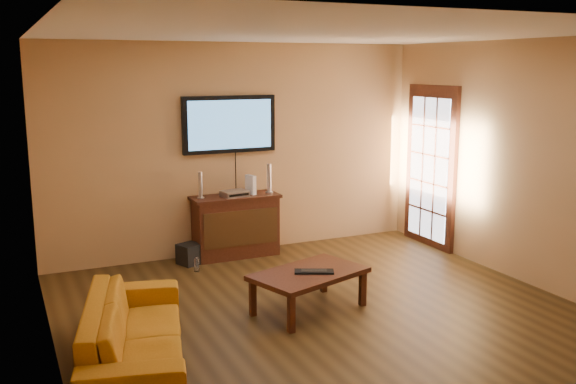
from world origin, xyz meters
TOP-DOWN VIEW (x-y plane):
  - ground_plane at (0.00, 0.00)m, footprint 5.00×5.00m
  - room_walls at (0.00, 0.62)m, footprint 5.00×5.00m
  - french_door at (2.46, 1.70)m, footprint 0.07×1.02m
  - media_console at (-0.12, 2.28)m, footprint 1.12×0.43m
  - television at (-0.12, 2.45)m, footprint 1.22×0.08m
  - coffee_table at (-0.10, 0.21)m, footprint 1.27×0.99m
  - sofa at (-1.92, -0.28)m, footprint 0.99×2.01m
  - speaker_left at (-0.56, 2.31)m, footprint 0.09×0.09m
  - speaker_right at (0.35, 2.28)m, footprint 0.10×0.10m
  - av_receiver at (-0.14, 2.24)m, footprint 0.35×0.28m
  - game_console at (0.10, 2.29)m, footprint 0.09×0.19m
  - subwoofer at (-0.76, 2.19)m, footprint 0.33×0.33m
  - bottle at (-0.77, 1.87)m, footprint 0.06×0.06m
  - keyboard at (-0.07, 0.16)m, footprint 0.41×0.29m

SIDE VIEW (x-z plane):
  - ground_plane at x=0.00m, z-range 0.00..0.00m
  - bottle at x=-0.77m, z-range -0.01..0.18m
  - subwoofer at x=-0.76m, z-range 0.00..0.25m
  - coffee_table at x=-0.10m, z-range 0.15..0.56m
  - sofa at x=-1.92m, z-range 0.00..0.76m
  - media_console at x=-0.12m, z-range 0.00..0.79m
  - keyboard at x=-0.07m, z-range 0.41..0.43m
  - av_receiver at x=-0.14m, z-range 0.79..0.87m
  - game_console at x=0.10m, z-range 0.79..1.04m
  - speaker_left at x=-0.56m, z-range 0.78..1.11m
  - speaker_right at x=0.35m, z-range 0.78..1.15m
  - french_door at x=2.46m, z-range -0.06..2.16m
  - television at x=-0.12m, z-range 1.32..2.04m
  - room_walls at x=0.00m, z-range -0.81..4.19m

